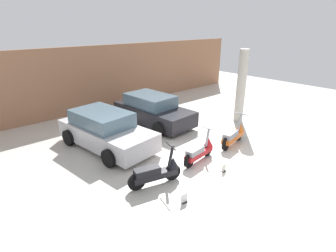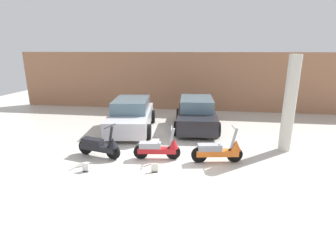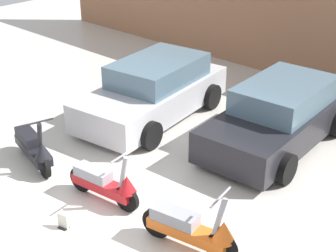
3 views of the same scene
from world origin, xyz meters
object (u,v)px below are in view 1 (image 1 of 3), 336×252
scooter_front_left (157,172)px  placard_near_left_scooter (184,198)px  car_rear_center (153,110)px  scooter_front_center (234,134)px  support_column_side (241,87)px  scooter_front_right (200,150)px  placard_near_right_scooter (224,168)px  car_rear_left (106,130)px

scooter_front_left → placard_near_left_scooter: size_ratio=5.94×
scooter_front_left → car_rear_center: (2.88, 3.84, 0.23)m
scooter_front_left → scooter_front_center: bearing=16.6°
placard_near_left_scooter → car_rear_center: bearing=59.5°
placard_near_left_scooter → support_column_side: 6.72m
scooter_front_right → placard_near_right_scooter: size_ratio=5.70×
car_rear_center → support_column_side: size_ratio=1.22×
scooter_front_right → placard_near_left_scooter: 2.26m
car_rear_left → scooter_front_left: bearing=-10.2°
scooter_front_right → placard_near_left_scooter: scooter_front_right is taller
scooter_front_right → support_column_side: bearing=11.5°
scooter_front_center → support_column_side: bearing=21.0°
scooter_front_right → scooter_front_center: scooter_front_center is taller
scooter_front_right → support_column_side: size_ratio=0.46×
placard_near_left_scooter → support_column_side: bearing=23.2°
scooter_front_right → car_rear_left: bearing=113.6°
scooter_front_right → scooter_front_center: size_ratio=0.94×
scooter_front_center → placard_near_left_scooter: 3.97m
car_rear_center → placard_near_right_scooter: size_ratio=14.97×
car_rear_left → placard_near_right_scooter: 4.33m
placard_near_left_scooter → scooter_front_right: bearing=32.2°
scooter_front_right → car_rear_center: car_rear_center is taller
scooter_front_center → support_column_side: 2.90m
car_rear_center → support_column_side: 4.03m
scooter_front_left → placard_near_right_scooter: (1.93, -0.82, -0.28)m
placard_near_right_scooter → car_rear_center: bearing=78.4°
scooter_front_left → support_column_side: size_ratio=0.48×
scooter_front_center → car_rear_center: car_rear_center is taller
placard_near_right_scooter → support_column_side: 4.92m
scooter_front_left → scooter_front_center: (3.75, 0.14, 0.00)m
car_rear_left → placard_near_left_scooter: car_rear_left is taller
car_rear_center → scooter_front_left: bearing=-40.8°
car_rear_left → car_rear_center: 2.85m
scooter_front_left → car_rear_left: car_rear_left is taller
scooter_front_center → support_column_side: size_ratio=0.49×
scooter_front_left → support_column_side: bearing=28.4°
car_rear_left → car_rear_center: size_ratio=1.04×
car_rear_left → placard_near_right_scooter: car_rear_left is taller
car_rear_center → placard_near_right_scooter: (-0.95, -4.66, -0.50)m
car_rear_left → placard_near_left_scooter: bearing=-9.8°
scooter_front_right → placard_near_left_scooter: size_ratio=5.70×
placard_near_left_scooter → scooter_front_center: bearing=17.9°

